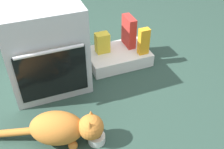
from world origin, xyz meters
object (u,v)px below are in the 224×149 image
pantry_cabinet (118,56)px  cereal_box (129,31)px  cat (63,128)px  oven (44,44)px  food_bowl (97,138)px  snack_bag (102,43)px  juice_carton (144,41)px

pantry_cabinet → cereal_box: size_ratio=1.96×
cat → oven: bearing=110.3°
cat → cereal_box: (0.80, 0.78, 0.13)m
pantry_cabinet → cereal_box: 0.25m
food_bowl → cereal_box: bearing=54.8°
pantry_cabinet → snack_bag: (-0.13, 0.05, 0.15)m
oven → pantry_cabinet: size_ratio=1.27×
food_bowl → cereal_box: 1.07m
oven → juice_carton: oven is taller
cat → cereal_box: 1.12m
cat → snack_bag: bearing=77.8°
cereal_box → juice_carton: 0.19m
pantry_cabinet → snack_bag: 0.20m
pantry_cabinet → cereal_box: (0.13, 0.07, 0.20)m
oven → pantry_cabinet: (0.63, 0.03, -0.29)m
oven → food_bowl: oven is taller
oven → cat: 0.71m
oven → snack_bag: bearing=9.0°
food_bowl → cereal_box: size_ratio=0.41×
pantry_cabinet → cereal_box: cereal_box is taller
oven → juice_carton: 0.84m
cat → juice_carton: bearing=57.9°
snack_bag → juice_carton: juice_carton is taller
pantry_cabinet → juice_carton: size_ratio=2.29×
oven → snack_bag: oven is taller
oven → cat: size_ratio=1.01×
oven → pantry_cabinet: 0.70m
pantry_cabinet → snack_bag: snack_bag is taller
juice_carton → oven: bearing=174.6°
cereal_box → juice_carton: (0.06, -0.18, -0.02)m
pantry_cabinet → juice_carton: bearing=-28.9°
food_bowl → snack_bag: 0.92m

